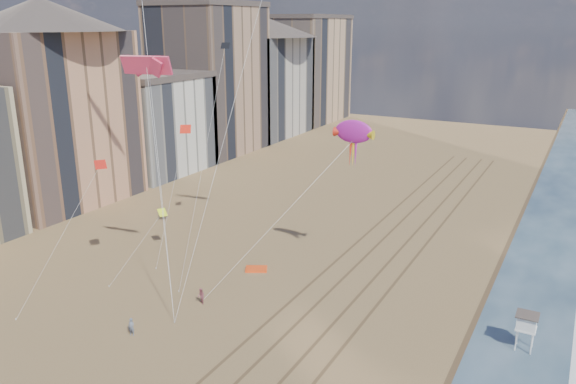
% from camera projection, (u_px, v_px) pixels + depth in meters
% --- Properties ---
extents(wet_sand, '(260.00, 260.00, 0.00)m').
position_uv_depth(wet_sand, '(541.00, 275.00, 58.25)').
color(wet_sand, '#42301E').
rests_on(wet_sand, ground).
extents(tracks, '(7.68, 120.00, 0.01)m').
position_uv_depth(tracks, '(358.00, 279.00, 57.34)').
color(tracks, brown).
rests_on(tracks, ground).
extents(buildings, '(34.72, 131.35, 29.00)m').
position_uv_depth(buildings, '(190.00, 87.00, 105.37)').
color(buildings, '#C6B284').
rests_on(buildings, ground).
extents(lifeguard_stand, '(1.71, 1.71, 3.09)m').
position_uv_depth(lifeguard_stand, '(527.00, 323.00, 44.37)').
color(lifeguard_stand, white).
rests_on(lifeguard_stand, ground).
extents(grounded_kite, '(2.67, 2.33, 0.26)m').
position_uv_depth(grounded_kite, '(256.00, 269.00, 59.32)').
color(grounded_kite, '#FF4915').
rests_on(grounded_kite, ground).
extents(show_kite, '(6.95, 6.75, 21.20)m').
position_uv_depth(show_kite, '(353.00, 132.00, 54.39)').
color(show_kite, '#A91A95').
rests_on(show_kite, ground).
extents(kite_flyer_a, '(0.63, 0.48, 1.56)m').
position_uv_depth(kite_flyer_a, '(131.00, 327.00, 46.81)').
color(kite_flyer_a, slate).
rests_on(kite_flyer_a, ground).
extents(kite_flyer_b, '(0.94, 0.90, 1.53)m').
position_uv_depth(kite_flyer_b, '(201.00, 296.00, 52.09)').
color(kite_flyer_b, '#984D5A').
rests_on(kite_flyer_b, ground).
extents(small_kites, '(9.19, 12.47, 19.00)m').
position_uv_depth(small_kites, '(165.00, 142.00, 58.75)').
color(small_kites, '#E7FF1A').
rests_on(small_kites, ground).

